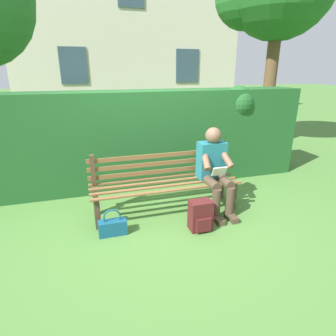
{
  "coord_description": "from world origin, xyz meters",
  "views": [
    {
      "loc": [
        0.99,
        3.4,
        1.9
      ],
      "look_at": [
        0.0,
        0.1,
        0.68
      ],
      "focal_mm": 29.94,
      "sensor_mm": 36.0,
      "label": 1
    }
  ],
  "objects_px": {
    "person_seated": "(215,168)",
    "backpack": "(200,216)",
    "park_bench": "(164,180)",
    "handbag": "(113,227)"
  },
  "relations": [
    {
      "from": "backpack",
      "to": "handbag",
      "type": "distance_m",
      "value": 1.08
    },
    {
      "from": "park_bench",
      "to": "handbag",
      "type": "relative_size",
      "value": 5.98
    },
    {
      "from": "park_bench",
      "to": "handbag",
      "type": "bearing_deg",
      "value": 30.69
    },
    {
      "from": "person_seated",
      "to": "handbag",
      "type": "relative_size",
      "value": 3.4
    },
    {
      "from": "person_seated",
      "to": "backpack",
      "type": "distance_m",
      "value": 0.75
    },
    {
      "from": "park_bench",
      "to": "backpack",
      "type": "xyz_separation_m",
      "value": [
        -0.28,
        0.66,
        -0.25
      ]
    },
    {
      "from": "person_seated",
      "to": "backpack",
      "type": "relative_size",
      "value": 3.02
    },
    {
      "from": "park_bench",
      "to": "handbag",
      "type": "xyz_separation_m",
      "value": [
        0.78,
        0.46,
        -0.33
      ]
    },
    {
      "from": "park_bench",
      "to": "handbag",
      "type": "distance_m",
      "value": 0.97
    },
    {
      "from": "person_seated",
      "to": "backpack",
      "type": "bearing_deg",
      "value": 50.12
    }
  ]
}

